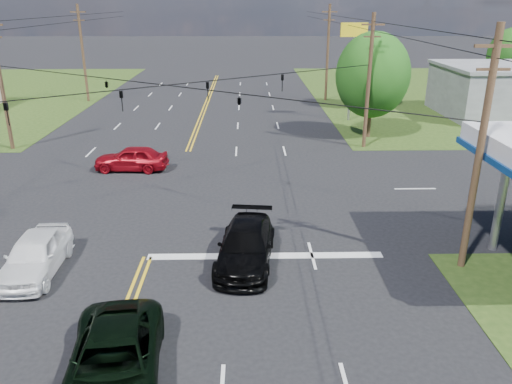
{
  "coord_description": "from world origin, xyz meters",
  "views": [
    {
      "loc": [
        4.23,
        -14.86,
        10.12
      ],
      "look_at": [
        4.65,
        6.0,
        2.17
      ],
      "focal_mm": 35.0,
      "sensor_mm": 36.0,
      "label": 1
    }
  ],
  "objects_px": {
    "pole_nw": "(1,81)",
    "pickup_white": "(35,255)",
    "pole_ne": "(369,80)",
    "tree_right_b": "(368,65)",
    "tree_far_r": "(512,56)",
    "pickup_dkgreen": "(114,362)",
    "suv_black": "(246,245)",
    "pole_right_far": "(328,52)",
    "tree_right_a": "(373,75)",
    "pole_se": "(480,151)",
    "pole_left_far": "(83,52)"
  },
  "relations": [
    {
      "from": "pole_nw",
      "to": "pickup_white",
      "type": "distance_m",
      "value": 20.63
    },
    {
      "from": "pole_ne",
      "to": "tree_right_b",
      "type": "height_order",
      "value": "pole_ne"
    },
    {
      "from": "tree_far_r",
      "to": "pickup_dkgreen",
      "type": "xyz_separation_m",
      "value": [
        -33.5,
        -45.52,
        -3.77
      ]
    },
    {
      "from": "suv_black",
      "to": "pickup_dkgreen",
      "type": "bearing_deg",
      "value": -111.09
    },
    {
      "from": "pickup_dkgreen",
      "to": "suv_black",
      "type": "bearing_deg",
      "value": 55.58
    },
    {
      "from": "tree_far_r",
      "to": "pole_right_far",
      "type": "bearing_deg",
      "value": -174.56
    },
    {
      "from": "tree_right_b",
      "to": "pickup_dkgreen",
      "type": "xyz_separation_m",
      "value": [
        -16.0,
        -39.52,
        -3.45
      ]
    },
    {
      "from": "pole_ne",
      "to": "pickup_dkgreen",
      "type": "height_order",
      "value": "pole_ne"
    },
    {
      "from": "tree_right_a",
      "to": "pickup_white",
      "type": "xyz_separation_m",
      "value": [
        -18.15,
        -21.17,
        -4.07
      ]
    },
    {
      "from": "tree_right_b",
      "to": "pickup_dkgreen",
      "type": "height_order",
      "value": "tree_right_b"
    },
    {
      "from": "pole_right_far",
      "to": "tree_far_r",
      "type": "height_order",
      "value": "pole_right_far"
    },
    {
      "from": "pole_se",
      "to": "pole_left_far",
      "type": "distance_m",
      "value": 45.22
    },
    {
      "from": "suv_black",
      "to": "tree_right_a",
      "type": "bearing_deg",
      "value": 70.98
    },
    {
      "from": "pole_se",
      "to": "tree_right_a",
      "type": "xyz_separation_m",
      "value": [
        1.0,
        21.0,
        -0.05
      ]
    },
    {
      "from": "pole_se",
      "to": "pole_ne",
      "type": "relative_size",
      "value": 1.0
    },
    {
      "from": "pole_se",
      "to": "pole_right_far",
      "type": "distance_m",
      "value": 37.0
    },
    {
      "from": "pole_se",
      "to": "pickup_dkgreen",
      "type": "height_order",
      "value": "pole_se"
    },
    {
      "from": "pole_nw",
      "to": "suv_black",
      "type": "xyz_separation_m",
      "value": [
        17.18,
        -17.5,
        -4.14
      ]
    },
    {
      "from": "pickup_dkgreen",
      "to": "pickup_white",
      "type": "bearing_deg",
      "value": 119.45
    },
    {
      "from": "pole_se",
      "to": "pickup_white",
      "type": "relative_size",
      "value": 2.02
    },
    {
      "from": "tree_right_b",
      "to": "pole_right_far",
      "type": "bearing_deg",
      "value": 131.19
    },
    {
      "from": "pole_se",
      "to": "pickup_white",
      "type": "height_order",
      "value": "pole_se"
    },
    {
      "from": "pole_nw",
      "to": "suv_black",
      "type": "distance_m",
      "value": 24.87
    },
    {
      "from": "pole_se",
      "to": "tree_right_a",
      "type": "distance_m",
      "value": 21.02
    },
    {
      "from": "pole_left_far",
      "to": "tree_far_r",
      "type": "bearing_deg",
      "value": 2.44
    },
    {
      "from": "pole_se",
      "to": "tree_far_r",
      "type": "distance_m",
      "value": 44.3
    },
    {
      "from": "pole_se",
      "to": "tree_right_b",
      "type": "distance_m",
      "value": 33.19
    },
    {
      "from": "pole_se",
      "to": "tree_right_b",
      "type": "height_order",
      "value": "pole_se"
    },
    {
      "from": "pole_right_far",
      "to": "pickup_dkgreen",
      "type": "bearing_deg",
      "value": -106.02
    },
    {
      "from": "pole_se",
      "to": "pole_nw",
      "type": "relative_size",
      "value": 1.0
    },
    {
      "from": "tree_far_r",
      "to": "pole_nw",
      "type": "bearing_deg",
      "value": -155.92
    },
    {
      "from": "tree_far_r",
      "to": "suv_black",
      "type": "height_order",
      "value": "tree_far_r"
    },
    {
      "from": "tree_right_a",
      "to": "tree_right_b",
      "type": "height_order",
      "value": "tree_right_a"
    },
    {
      "from": "pickup_white",
      "to": "pole_right_far",
      "type": "bearing_deg",
      "value": 63.65
    },
    {
      "from": "pole_left_far",
      "to": "tree_right_a",
      "type": "height_order",
      "value": "pole_left_far"
    },
    {
      "from": "pole_right_far",
      "to": "tree_right_a",
      "type": "xyz_separation_m",
      "value": [
        1.0,
        -16.0,
        -0.3
      ]
    },
    {
      "from": "pole_se",
      "to": "suv_black",
      "type": "relative_size",
      "value": 1.78
    },
    {
      "from": "tree_right_b",
      "to": "suv_black",
      "type": "xyz_separation_m",
      "value": [
        -12.32,
        -32.5,
        -3.44
      ]
    },
    {
      "from": "pole_left_far",
      "to": "pole_nw",
      "type": "bearing_deg",
      "value": -90.0
    },
    {
      "from": "tree_right_a",
      "to": "pickup_white",
      "type": "relative_size",
      "value": 1.74
    },
    {
      "from": "pole_ne",
      "to": "pickup_white",
      "type": "distance_m",
      "value": 25.32
    },
    {
      "from": "pole_left_far",
      "to": "suv_black",
      "type": "distance_m",
      "value": 40.58
    },
    {
      "from": "pole_ne",
      "to": "tree_far_r",
      "type": "height_order",
      "value": "pole_ne"
    },
    {
      "from": "pole_left_far",
      "to": "pickup_dkgreen",
      "type": "xyz_separation_m",
      "value": [
        13.5,
        -43.52,
        -4.4
      ]
    },
    {
      "from": "pole_nw",
      "to": "pole_left_far",
      "type": "bearing_deg",
      "value": 90.0
    },
    {
      "from": "pole_ne",
      "to": "tree_right_b",
      "type": "relative_size",
      "value": 1.34
    },
    {
      "from": "tree_right_a",
      "to": "pole_se",
      "type": "bearing_deg",
      "value": -92.73
    },
    {
      "from": "pickup_dkgreen",
      "to": "pole_nw",
      "type": "bearing_deg",
      "value": 112.07
    },
    {
      "from": "pole_ne",
      "to": "pickup_dkgreen",
      "type": "distance_m",
      "value": 27.84
    },
    {
      "from": "tree_right_a",
      "to": "suv_black",
      "type": "xyz_separation_m",
      "value": [
        -9.82,
        -20.5,
        -4.09
      ]
    }
  ]
}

